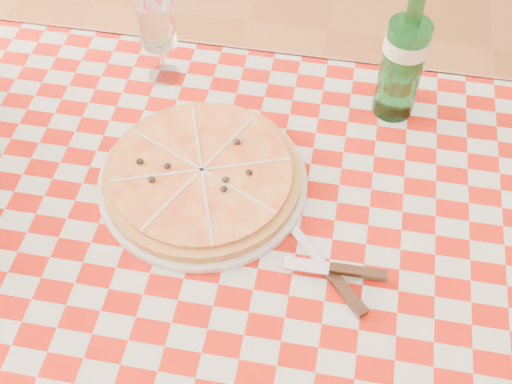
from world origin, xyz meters
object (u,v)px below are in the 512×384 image
at_px(dining_table, 261,281).
at_px(wine_glass, 159,41).
at_px(pizza_plate, 202,175).
at_px(water_bottle, 405,50).

xyz_separation_m(dining_table, wine_glass, (-0.25, 0.35, 0.18)).
bearing_deg(pizza_plate, wine_glass, 118.63).
bearing_deg(water_bottle, wine_glass, 178.53).
distance_m(water_bottle, wine_glass, 0.43).
xyz_separation_m(dining_table, water_bottle, (0.18, 0.34, 0.23)).
distance_m(pizza_plate, water_bottle, 0.39).
bearing_deg(dining_table, wine_glass, 125.54).
height_order(dining_table, water_bottle, water_bottle).
bearing_deg(wine_glass, dining_table, -54.46).
height_order(pizza_plate, water_bottle, water_bottle).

